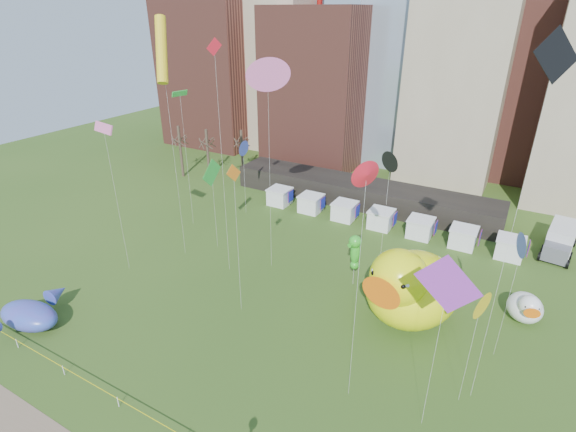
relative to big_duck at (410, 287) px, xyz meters
The scene contains 24 objects.
skyline 46.00m from the big_duck, 99.11° to the left, with size 101.00×23.00×68.00m.
pavilion 26.36m from the big_duck, 119.58° to the left, with size 38.00×6.00×3.20m, color black.
vendor_tents 18.82m from the big_duck, 115.27° to the left, with size 33.24×2.80×2.40m.
bare_trees 44.60m from the big_duck, 151.34° to the left, with size 8.44×6.44×8.50m.
big_duck is the anchor object (origin of this frame).
small_duck 10.90m from the big_duck, 30.15° to the left, with size 3.70×4.42×3.16m.
seahorse_green 7.00m from the big_duck, 153.52° to the left, with size 1.52×1.76×5.61m.
seahorse_purple 1.33m from the big_duck, 106.59° to the right, with size 1.37×1.72×5.38m.
whale_inflatable 33.25m from the big_duck, 149.73° to the right, with size 6.20×7.58×2.59m.
box_truck 24.29m from the big_duck, 60.49° to the left, with size 3.64×7.56×3.09m.
kite_0 25.51m from the big_duck, behind, with size 0.61×1.41×23.22m.
kite_1 31.36m from the big_duck, 168.30° to the right, with size 3.03×1.02×15.81m.
kite_2 10.99m from the big_duck, 165.97° to the left, with size 1.34×1.20×15.12m.
kite_3 23.85m from the big_duck, behind, with size 0.13×3.10×10.80m.
kite_4 10.02m from the big_duck, 49.05° to the right, with size 0.71×1.64×9.21m.
kite_5 9.86m from the big_duck, ahead, with size 0.67×1.69×10.99m.
kite_6 17.56m from the big_duck, 157.16° to the right, with size 0.33×1.52×14.27m.
kite_7 13.07m from the big_duck, 68.24° to the right, with size 3.82×0.62×13.19m.
kite_8 16.67m from the big_duck, 97.21° to the right, with size 0.75×1.47×17.74m.
kite_9 22.54m from the big_duck, behind, with size 1.94×2.70×21.56m.
kite_10 20.93m from the big_duck, 42.12° to the right, with size 2.07×1.96×24.70m.
kite_11 32.90m from the big_duck, 168.64° to the left, with size 0.76×2.03×16.94m.
kite_12 31.29m from the big_duck, behind, with size 2.88×3.53×24.97m.
kite_13 28.79m from the big_duck, 154.74° to the left, with size 0.55×1.93×10.13m.
Camera 1 is at (15.11, -13.06, 25.35)m, focal length 27.00 mm.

